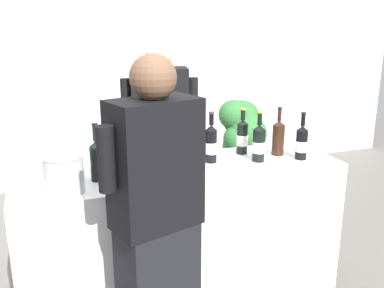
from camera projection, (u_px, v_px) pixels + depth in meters
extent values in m
cube|color=silver|center=(109.00, 65.00, 4.92)|extent=(8.00, 0.10, 2.80)
cube|color=white|center=(183.00, 237.00, 2.82)|extent=(2.07, 0.61, 0.97)
cylinder|color=black|center=(127.00, 151.00, 2.72)|extent=(0.08, 0.08, 0.19)
cone|color=black|center=(127.00, 134.00, 2.69)|extent=(0.08, 0.08, 0.03)
cylinder|color=black|center=(126.00, 126.00, 2.67)|extent=(0.03, 0.03, 0.07)
cylinder|color=black|center=(126.00, 120.00, 2.66)|extent=(0.03, 0.03, 0.01)
cylinder|color=#F4D1E0|center=(127.00, 152.00, 2.72)|extent=(0.08, 0.08, 0.07)
cylinder|color=black|center=(278.00, 140.00, 2.93)|extent=(0.08, 0.08, 0.21)
cone|color=black|center=(279.00, 123.00, 2.90)|extent=(0.08, 0.08, 0.03)
cylinder|color=black|center=(280.00, 115.00, 2.88)|extent=(0.03, 0.03, 0.09)
cylinder|color=black|center=(280.00, 108.00, 2.87)|extent=(0.03, 0.03, 0.01)
cylinder|color=black|center=(242.00, 139.00, 2.96)|extent=(0.08, 0.08, 0.21)
cone|color=black|center=(243.00, 122.00, 2.93)|extent=(0.08, 0.08, 0.03)
cylinder|color=black|center=(243.00, 115.00, 2.92)|extent=(0.03, 0.03, 0.07)
cylinder|color=#B79333|center=(243.00, 109.00, 2.91)|extent=(0.04, 0.04, 0.01)
cylinder|color=silver|center=(242.00, 140.00, 2.97)|extent=(0.08, 0.08, 0.08)
cylinder|color=black|center=(185.00, 148.00, 2.78)|extent=(0.08, 0.08, 0.19)
cone|color=black|center=(185.00, 131.00, 2.75)|extent=(0.08, 0.08, 0.04)
cylinder|color=black|center=(185.00, 121.00, 2.73)|extent=(0.03, 0.03, 0.10)
cylinder|color=maroon|center=(184.00, 113.00, 2.72)|extent=(0.03, 0.03, 0.01)
cylinder|color=black|center=(97.00, 163.00, 2.45)|extent=(0.08, 0.08, 0.20)
cone|color=black|center=(96.00, 144.00, 2.42)|extent=(0.08, 0.08, 0.03)
cylinder|color=black|center=(95.00, 133.00, 2.40)|extent=(0.03, 0.03, 0.09)
cylinder|color=black|center=(94.00, 124.00, 2.38)|extent=(0.03, 0.03, 0.01)
cylinder|color=black|center=(137.00, 156.00, 2.56)|extent=(0.07, 0.07, 0.22)
cone|color=black|center=(137.00, 136.00, 2.52)|extent=(0.07, 0.07, 0.04)
cylinder|color=black|center=(136.00, 126.00, 2.51)|extent=(0.03, 0.03, 0.09)
cylinder|color=maroon|center=(136.00, 118.00, 2.49)|extent=(0.03, 0.03, 0.01)
cylinder|color=silver|center=(137.00, 158.00, 2.56)|extent=(0.07, 0.07, 0.08)
cylinder|color=black|center=(259.00, 145.00, 2.79)|extent=(0.08, 0.08, 0.21)
cone|color=black|center=(259.00, 127.00, 2.76)|extent=(0.08, 0.08, 0.03)
cylinder|color=black|center=(260.00, 119.00, 2.74)|extent=(0.03, 0.03, 0.08)
cylinder|color=#B79333|center=(260.00, 112.00, 2.73)|extent=(0.03, 0.03, 0.01)
cylinder|color=silver|center=(259.00, 147.00, 2.80)|extent=(0.08, 0.08, 0.08)
cylinder|color=black|center=(301.00, 145.00, 2.84)|extent=(0.08, 0.08, 0.20)
cone|color=black|center=(303.00, 128.00, 2.81)|extent=(0.08, 0.08, 0.03)
cylinder|color=black|center=(303.00, 120.00, 2.79)|extent=(0.03, 0.03, 0.08)
cylinder|color=black|center=(304.00, 113.00, 2.78)|extent=(0.03, 0.03, 0.01)
cylinder|color=silver|center=(301.00, 146.00, 2.84)|extent=(0.08, 0.08, 0.07)
cylinder|color=black|center=(211.00, 146.00, 2.77)|extent=(0.08, 0.08, 0.22)
cone|color=black|center=(211.00, 128.00, 2.74)|extent=(0.08, 0.08, 0.04)
cylinder|color=black|center=(211.00, 119.00, 2.72)|extent=(0.03, 0.03, 0.08)
cylinder|color=#333338|center=(212.00, 113.00, 2.71)|extent=(0.03, 0.03, 0.01)
cylinder|color=silver|center=(211.00, 148.00, 2.78)|extent=(0.08, 0.08, 0.08)
cylinder|color=silver|center=(183.00, 172.00, 2.60)|extent=(0.07, 0.07, 0.00)
cylinder|color=silver|center=(183.00, 165.00, 2.59)|extent=(0.01, 0.01, 0.09)
ellipsoid|color=silver|center=(183.00, 149.00, 2.56)|extent=(0.07, 0.07, 0.11)
ellipsoid|color=maroon|center=(183.00, 152.00, 2.57)|extent=(0.05, 0.05, 0.04)
cylinder|color=silver|center=(64.00, 175.00, 2.27)|extent=(0.21, 0.21, 0.20)
torus|color=silver|center=(62.00, 156.00, 2.25)|extent=(0.22, 0.22, 0.01)
cube|color=black|center=(162.00, 205.00, 3.39)|extent=(0.42, 0.32, 0.92)
cube|color=black|center=(160.00, 110.00, 3.17)|extent=(0.46, 0.33, 0.63)
sphere|color=#D8AD8C|center=(159.00, 56.00, 3.07)|extent=(0.19, 0.19, 0.19)
cylinder|color=black|center=(193.00, 99.00, 3.18)|extent=(0.08, 0.08, 0.33)
cylinder|color=black|center=(126.00, 101.00, 3.13)|extent=(0.08, 0.08, 0.33)
cube|color=black|center=(155.00, 165.00, 2.01)|extent=(0.47, 0.35, 0.63)
sphere|color=brown|center=(153.00, 77.00, 1.90)|extent=(0.22, 0.22, 0.22)
cylinder|color=black|center=(106.00, 159.00, 1.84)|extent=(0.08, 0.08, 0.30)
cylinder|color=black|center=(197.00, 141.00, 2.13)|extent=(0.08, 0.08, 0.30)
cylinder|color=brown|center=(241.00, 194.00, 4.41)|extent=(0.37, 0.37, 0.29)
sphere|color=#2D6B33|center=(246.00, 134.00, 4.15)|extent=(0.40, 0.40, 0.40)
sphere|color=#2D6B33|center=(233.00, 115.00, 4.13)|extent=(0.29, 0.29, 0.29)
sphere|color=#2D6B33|center=(243.00, 147.00, 4.20)|extent=(0.42, 0.42, 0.42)
sphere|color=#2D6B33|center=(242.00, 119.00, 4.24)|extent=(0.38, 0.38, 0.38)
sphere|color=#2D6B33|center=(238.00, 139.00, 4.12)|extent=(0.29, 0.29, 0.29)
cylinder|color=#4C3823|center=(243.00, 153.00, 4.29)|extent=(0.05, 0.05, 0.60)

